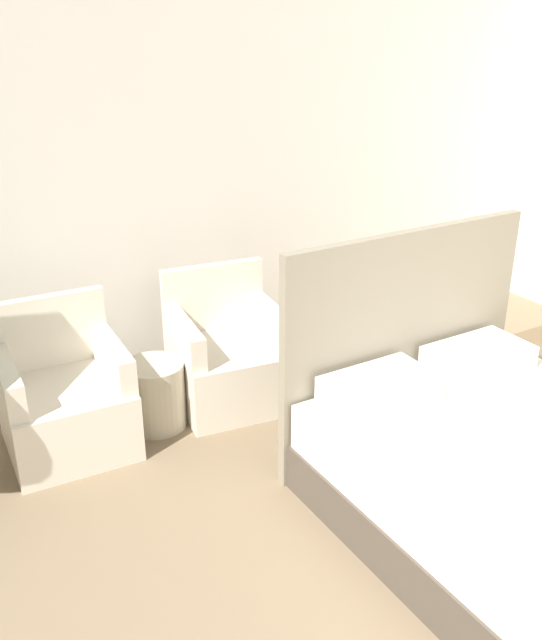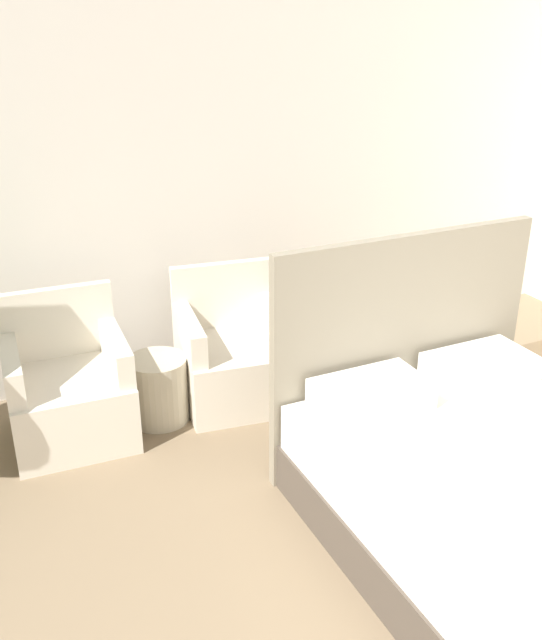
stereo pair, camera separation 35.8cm
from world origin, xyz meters
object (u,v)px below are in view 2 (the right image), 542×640
object	(u,v)px
armchair_near_window_right	(235,361)
side_table	(159,389)
bed	(512,500)
armchair_near_window_left	(69,395)

from	to	relation	value
armchair_near_window_right	side_table	bearing A→B (deg)	-167.16
side_table	armchair_near_window_right	bearing A→B (deg)	5.19
bed	armchair_near_window_right	bearing A→B (deg)	107.76
bed	side_table	size ratio (longest dim) A/B	4.93
bed	armchair_near_window_left	xyz separation A→B (m)	(-1.68, 1.90, -0.02)
bed	armchair_near_window_left	world-z (taller)	bed
armchair_near_window_left	side_table	bearing A→B (deg)	-2.41
armchair_near_window_left	side_table	xyz separation A→B (m)	(0.53, -0.05, -0.06)
armchair_near_window_left	armchair_near_window_right	xyz separation A→B (m)	(1.07, -0.00, 0.00)
armchair_near_window_right	armchair_near_window_left	bearing A→B (deg)	-172.36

